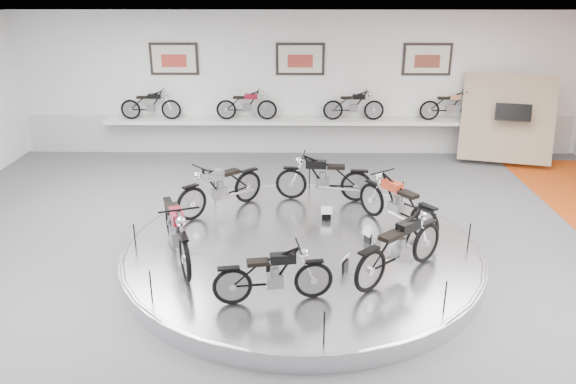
{
  "coord_description": "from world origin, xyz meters",
  "views": [
    {
      "loc": [
        -0.12,
        -8.82,
        4.82
      ],
      "look_at": [
        -0.25,
        0.6,
        1.2
      ],
      "focal_mm": 35.0,
      "sensor_mm": 36.0,
      "label": 1
    }
  ],
  "objects_px": {
    "bike_d": "(176,229)",
    "bike_e": "(273,274)",
    "display_platform": "(302,252)",
    "bike_a": "(397,203)",
    "shelf": "(300,121)",
    "bike_f": "(400,246)",
    "bike_b": "(324,177)",
    "bike_c": "(220,187)"
  },
  "relations": [
    {
      "from": "bike_c",
      "to": "bike_f",
      "type": "height_order",
      "value": "bike_f"
    },
    {
      "from": "shelf",
      "to": "bike_f",
      "type": "distance_m",
      "value": 7.66
    },
    {
      "from": "bike_d",
      "to": "bike_e",
      "type": "relative_size",
      "value": 1.25
    },
    {
      "from": "display_platform",
      "to": "bike_c",
      "type": "bearing_deg",
      "value": 136.44
    },
    {
      "from": "display_platform",
      "to": "bike_e",
      "type": "bearing_deg",
      "value": -103.14
    },
    {
      "from": "bike_e",
      "to": "bike_f",
      "type": "distance_m",
      "value": 2.14
    },
    {
      "from": "bike_d",
      "to": "bike_f",
      "type": "distance_m",
      "value": 3.71
    },
    {
      "from": "display_platform",
      "to": "bike_d",
      "type": "bearing_deg",
      "value": -164.83
    },
    {
      "from": "shelf",
      "to": "bike_d",
      "type": "relative_size",
      "value": 5.78
    },
    {
      "from": "bike_d",
      "to": "bike_b",
      "type": "bearing_deg",
      "value": 115.96
    },
    {
      "from": "shelf",
      "to": "bike_f",
      "type": "xyz_separation_m",
      "value": [
        1.55,
        -7.5,
        -0.17
      ]
    },
    {
      "from": "bike_b",
      "to": "bike_c",
      "type": "bearing_deg",
      "value": 21.99
    },
    {
      "from": "bike_b",
      "to": "bike_a",
      "type": "bearing_deg",
      "value": 139.2
    },
    {
      "from": "bike_c",
      "to": "bike_f",
      "type": "relative_size",
      "value": 0.98
    },
    {
      "from": "display_platform",
      "to": "bike_a",
      "type": "relative_size",
      "value": 3.63
    },
    {
      "from": "bike_f",
      "to": "bike_d",
      "type": "bearing_deg",
      "value": 129.18
    },
    {
      "from": "shelf",
      "to": "bike_e",
      "type": "xyz_separation_m",
      "value": [
        -0.44,
        -8.28,
        -0.25
      ]
    },
    {
      "from": "bike_c",
      "to": "bike_d",
      "type": "relative_size",
      "value": 0.94
    },
    {
      "from": "bike_c",
      "to": "bike_d",
      "type": "height_order",
      "value": "bike_d"
    },
    {
      "from": "bike_d",
      "to": "bike_e",
      "type": "distance_m",
      "value": 2.13
    },
    {
      "from": "display_platform",
      "to": "shelf",
      "type": "xyz_separation_m",
      "value": [
        0.0,
        6.4,
        0.85
      ]
    },
    {
      "from": "display_platform",
      "to": "shelf",
      "type": "bearing_deg",
      "value": 90.0
    },
    {
      "from": "display_platform",
      "to": "bike_c",
      "type": "height_order",
      "value": "bike_c"
    },
    {
      "from": "bike_b",
      "to": "bike_f",
      "type": "bearing_deg",
      "value": 113.83
    },
    {
      "from": "bike_e",
      "to": "bike_f",
      "type": "xyz_separation_m",
      "value": [
        1.99,
        0.78,
        0.08
      ]
    },
    {
      "from": "bike_d",
      "to": "bike_f",
      "type": "relative_size",
      "value": 1.05
    },
    {
      "from": "bike_e",
      "to": "display_platform",
      "type": "bearing_deg",
      "value": 67.26
    },
    {
      "from": "shelf",
      "to": "bike_c",
      "type": "distance_m",
      "value": 5.11
    },
    {
      "from": "bike_b",
      "to": "bike_c",
      "type": "distance_m",
      "value": 2.22
    },
    {
      "from": "bike_c",
      "to": "bike_e",
      "type": "height_order",
      "value": "bike_c"
    },
    {
      "from": "shelf",
      "to": "bike_d",
      "type": "bearing_deg",
      "value": -106.89
    },
    {
      "from": "shelf",
      "to": "bike_d",
      "type": "xyz_separation_m",
      "value": [
        -2.12,
        -6.97,
        -0.14
      ]
    },
    {
      "from": "display_platform",
      "to": "bike_b",
      "type": "relative_size",
      "value": 3.64
    },
    {
      "from": "bike_d",
      "to": "bike_f",
      "type": "xyz_separation_m",
      "value": [
        3.67,
        -0.53,
        -0.03
      ]
    },
    {
      "from": "display_platform",
      "to": "bike_f",
      "type": "xyz_separation_m",
      "value": [
        1.55,
        -1.1,
        0.68
      ]
    },
    {
      "from": "display_platform",
      "to": "bike_b",
      "type": "xyz_separation_m",
      "value": [
        0.49,
        2.19,
        0.67
      ]
    },
    {
      "from": "bike_c",
      "to": "bike_e",
      "type": "relative_size",
      "value": 1.17
    },
    {
      "from": "bike_d",
      "to": "bike_c",
      "type": "bearing_deg",
      "value": 146.95
    },
    {
      "from": "shelf",
      "to": "bike_c",
      "type": "height_order",
      "value": "bike_c"
    },
    {
      "from": "bike_e",
      "to": "bike_f",
      "type": "bearing_deg",
      "value": 11.85
    },
    {
      "from": "bike_b",
      "to": "bike_e",
      "type": "height_order",
      "value": "bike_b"
    },
    {
      "from": "display_platform",
      "to": "bike_a",
      "type": "bearing_deg",
      "value": 22.99
    }
  ]
}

